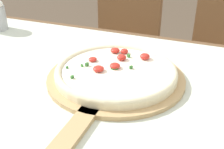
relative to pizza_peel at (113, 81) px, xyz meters
The scene contains 6 objects.
dining_table 0.14m from the pizza_peel, 85.82° to the right, with size 1.49×1.02×0.76m.
towel_cloth 0.10m from the pizza_peel, 85.82° to the right, with size 1.41×0.94×0.00m.
pizza_peel is the anchor object (origin of this frame).
pizza 0.03m from the pizza_peel, 90.64° to the left, with size 0.34×0.34×0.04m.
chair_left 0.86m from the pizza_peel, 108.03° to the left, with size 0.44×0.44×0.90m.
chair_right 0.87m from the pizza_peel, 68.66° to the left, with size 0.44×0.44×0.90m.
Camera 1 is at (0.23, -0.52, 1.16)m, focal length 45.00 mm.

